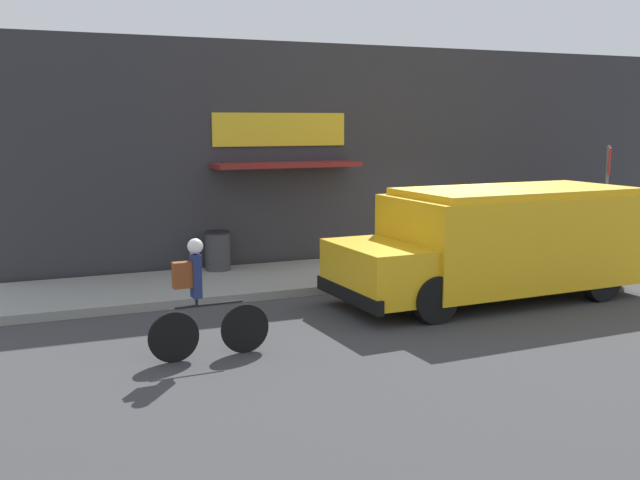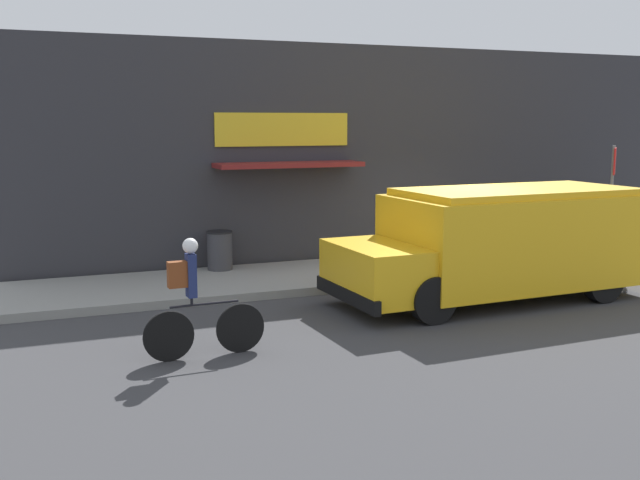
# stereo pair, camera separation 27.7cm
# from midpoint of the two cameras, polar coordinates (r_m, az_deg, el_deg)

# --- Properties ---
(ground_plane) EXTENTS (70.00, 70.00, 0.00)m
(ground_plane) POSITION_cam_midpoint_polar(r_m,az_deg,el_deg) (15.66, 10.73, -3.22)
(ground_plane) COLOR #38383A
(sidewalk) EXTENTS (28.00, 2.75, 0.16)m
(sidewalk) POSITION_cam_midpoint_polar(r_m,az_deg,el_deg) (16.79, 8.22, -2.05)
(sidewalk) COLOR gray
(sidewalk) RESTS_ON ground_plane
(storefront) EXTENTS (17.37, 1.04, 5.00)m
(storefront) POSITION_cam_midpoint_polar(r_m,az_deg,el_deg) (17.84, 5.69, 6.49)
(storefront) COLOR #2D2D33
(storefront) RESTS_ON ground_plane
(school_bus) EXTENTS (5.99, 2.82, 2.06)m
(school_bus) POSITION_cam_midpoint_polar(r_m,az_deg,el_deg) (14.25, 14.15, -0.08)
(school_bus) COLOR yellow
(school_bus) RESTS_ON ground_plane
(cyclist) EXTENTS (1.74, 0.21, 1.70)m
(cyclist) POSITION_cam_midpoint_polar(r_m,az_deg,el_deg) (10.51, -8.67, -4.65)
(cyclist) COLOR black
(cyclist) RESTS_ON ground_plane
(stop_sign_post) EXTENTS (0.45, 0.45, 2.58)m
(stop_sign_post) POSITION_cam_midpoint_polar(r_m,az_deg,el_deg) (18.31, 21.81, 4.01)
(stop_sign_post) COLOR slate
(stop_sign_post) RESTS_ON sidewalk
(trash_bin) EXTENTS (0.54, 0.54, 0.83)m
(trash_bin) POSITION_cam_midpoint_polar(r_m,az_deg,el_deg) (15.98, -7.15, -0.78)
(trash_bin) COLOR #38383D
(trash_bin) RESTS_ON sidewalk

